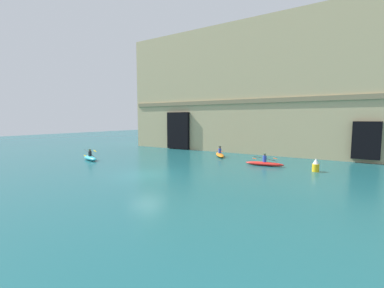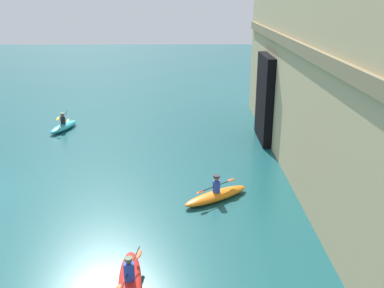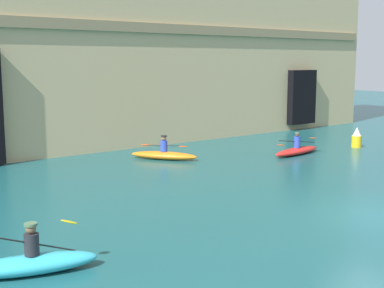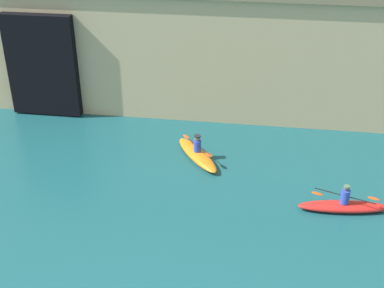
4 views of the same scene
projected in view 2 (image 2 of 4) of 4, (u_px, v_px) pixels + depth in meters
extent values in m
cube|color=#847555|center=(325.00, 61.00, 14.91)|extent=(35.56, 0.24, 0.51)
cube|color=black|center=(266.00, 98.00, 25.74)|extent=(3.53, 0.70, 5.12)
ellipsoid|color=#33B2C6|center=(64.00, 127.00, 28.39)|extent=(2.96, 1.58, 0.43)
cylinder|color=#232328|center=(63.00, 120.00, 28.24)|extent=(0.33, 0.33, 0.49)
sphere|color=brown|center=(62.00, 115.00, 28.12)|extent=(0.23, 0.23, 0.23)
cylinder|color=#4C6B4C|center=(62.00, 114.00, 28.09)|extent=(0.29, 0.29, 0.06)
cylinder|color=black|center=(63.00, 120.00, 28.23)|extent=(2.01, 0.16, 0.77)
ellipsoid|color=yellow|center=(58.00, 119.00, 27.29)|extent=(0.44, 0.21, 0.20)
ellipsoid|color=yellow|center=(68.00, 121.00, 29.18)|extent=(0.44, 0.21, 0.20)
ellipsoid|color=orange|center=(216.00, 196.00, 18.80)|extent=(2.51, 3.16, 0.38)
cylinder|color=#2D47B7|center=(216.00, 186.00, 18.65)|extent=(0.33, 0.33, 0.53)
sphere|color=#9E704C|center=(217.00, 178.00, 18.52)|extent=(0.24, 0.24, 0.24)
cylinder|color=#232328|center=(217.00, 176.00, 18.49)|extent=(0.30, 0.30, 0.06)
cylinder|color=black|center=(216.00, 186.00, 18.64)|extent=(1.38, 1.61, 0.06)
ellipsoid|color=#D84C19|center=(201.00, 192.00, 18.07)|extent=(0.42, 0.45, 0.06)
ellipsoid|color=#D84C19|center=(231.00, 180.00, 19.20)|extent=(0.42, 0.45, 0.06)
ellipsoid|color=red|center=(130.00, 284.00, 13.12)|extent=(3.50, 1.09, 0.35)
cylinder|color=#2D47B7|center=(129.00, 271.00, 12.97)|extent=(0.34, 0.34, 0.56)
sphere|color=brown|center=(129.00, 261.00, 12.84)|extent=(0.19, 0.19, 0.19)
cylinder|color=#4C6B4C|center=(128.00, 259.00, 12.82)|extent=(0.24, 0.24, 0.06)
cylinder|color=black|center=(129.00, 271.00, 12.96)|extent=(2.25, 0.42, 0.27)
ellipsoid|color=#D84C19|center=(139.00, 255.00, 13.94)|extent=(0.47, 0.25, 0.10)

